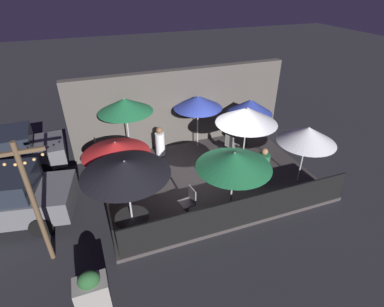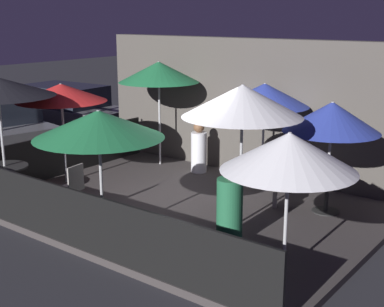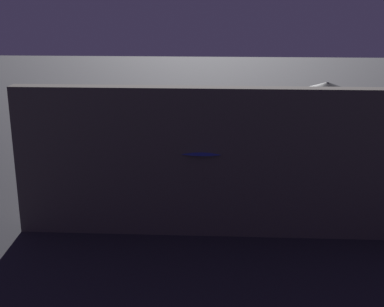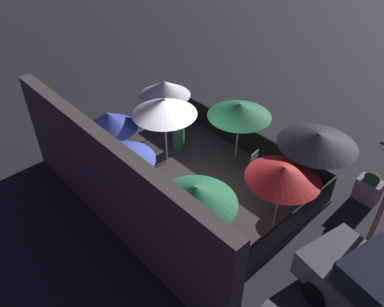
{
  "view_description": "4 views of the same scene",
  "coord_description": "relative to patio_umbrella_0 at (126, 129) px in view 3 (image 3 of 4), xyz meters",
  "views": [
    {
      "loc": [
        -3.5,
        -7.86,
        6.24
      ],
      "look_at": [
        -0.55,
        0.11,
        1.1
      ],
      "focal_mm": 28.0,
      "sensor_mm": 36.0,
      "label": 1
    },
    {
      "loc": [
        5.97,
        -7.56,
        3.65
      ],
      "look_at": [
        0.09,
        0.11,
        1.14
      ],
      "focal_mm": 50.0,
      "sensor_mm": 36.0,
      "label": 2
    },
    {
      "loc": [
        0.09,
        13.34,
        4.97
      ],
      "look_at": [
        0.78,
        0.26,
        1.01
      ],
      "focal_mm": 50.0,
      "sensor_mm": 36.0,
      "label": 3
    },
    {
      "loc": [
        -6.69,
        6.09,
        8.01
      ],
      "look_at": [
        -0.03,
        -0.03,
        1.21
      ],
      "focal_mm": 35.0,
      "sensor_mm": 36.0,
      "label": 4
    }
  ],
  "objects": [
    {
      "name": "patio_umbrella_7",
      "position": [
        -1.82,
        0.79,
        0.14
      ],
      "size": [
        1.88,
        1.88,
        2.17
      ],
      "color": "#B2B2B7",
      "rests_on": "patio_deck"
    },
    {
      "name": "building_wall",
      "position": [
        -2.27,
        1.45,
        -0.32
      ],
      "size": [
        8.68,
        0.36,
        3.16
      ],
      "color": "#4C4742",
      "rests_on": "ground_plane"
    },
    {
      "name": "patio_umbrella_3",
      "position": [
        0.54,
        -2.64,
        -0.02
      ],
      "size": [
        1.85,
        1.85,
        2.03
      ],
      "color": "#B2B2B7",
      "rests_on": "patio_deck"
    },
    {
      "name": "patio_deck",
      "position": [
        -2.27,
        -1.34,
        -1.84
      ],
      "size": [
        7.08,
        5.12,
        0.12
      ],
      "color": "#383333",
      "rests_on": "ground_plane"
    },
    {
      "name": "planter_box",
      "position": [
        -6.41,
        -4.79,
        -1.43
      ],
      "size": [
        0.71,
        0.49,
        1.03
      ],
      "color": "gray",
      "rests_on": "ground_plane"
    },
    {
      "name": "patio_umbrella_4",
      "position": [
        -2.4,
        -3.33,
        0.11
      ],
      "size": [
        2.06,
        2.06,
        2.11
      ],
      "color": "#B2B2B7",
      "rests_on": "patio_deck"
    },
    {
      "name": "patio_umbrella_0",
      "position": [
        0.0,
        0.0,
        0.0
      ],
      "size": [
        1.74,
        1.74,
        2.06
      ],
      "color": "#B2B2B7",
      "rests_on": "patio_deck"
    },
    {
      "name": "patio_umbrella_6",
      "position": [
        -4.58,
        0.62,
        0.46
      ],
      "size": [
        1.91,
        1.91,
        2.48
      ],
      "color": "#B2B2B7",
      "rests_on": "patio_deck"
    },
    {
      "name": "patio_umbrella_1",
      "position": [
        -5.22,
        -3.23,
        0.46
      ],
      "size": [
        2.14,
        2.14,
        2.42
      ],
      "color": "#B2B2B7",
      "rests_on": "patio_deck"
    },
    {
      "name": "dining_table_1",
      "position": [
        -5.22,
        -3.23,
        -1.22
      ],
      "size": [
        0.89,
        0.89,
        0.7
      ],
      "color": "black",
      "rests_on": "patio_deck"
    },
    {
      "name": "patio_chair_1",
      "position": [
        -0.92,
        -0.4,
        -1.28
      ],
      "size": [
        0.53,
        0.53,
        0.92
      ],
      "rotation": [
        0.0,
        0.0,
        0.41
      ],
      "color": "gray",
      "rests_on": "patio_deck"
    },
    {
      "name": "patio_umbrella_2",
      "position": [
        -5.26,
        -1.73,
        0.18
      ],
      "size": [
        1.91,
        1.91,
        2.14
      ],
      "color": "#B2B2B7",
      "rests_on": "patio_deck"
    },
    {
      "name": "dining_table_0",
      "position": [
        0.0,
        0.0,
        -1.21
      ],
      "size": [
        0.92,
        0.92,
        0.71
      ],
      "color": "black",
      "rests_on": "patio_deck"
    },
    {
      "name": "fence_side_left",
      "position": [
        -5.76,
        -1.34,
        -1.31
      ],
      "size": [
        0.05,
        4.92,
        0.95
      ],
      "color": "black",
      "rests_on": "patio_deck"
    },
    {
      "name": "patron_0",
      "position": [
        -3.43,
        0.65,
        -1.24
      ],
      "size": [
        0.42,
        0.42,
        1.19
      ],
      "rotation": [
        0.0,
        0.0,
        6.11
      ],
      "color": "silver",
      "rests_on": "patio_deck"
    },
    {
      "name": "patio_umbrella_5",
      "position": [
        -0.98,
        -1.42,
        0.37
      ],
      "size": [
        2.05,
        2.05,
        2.43
      ],
      "color": "#B2B2B7",
      "rests_on": "patio_deck"
    },
    {
      "name": "patio_chair_0",
      "position": [
        -3.56,
        -2.99,
        -1.25
      ],
      "size": [
        0.45,
        0.45,
        0.96
      ],
      "rotation": [
        0.0,
        0.0,
        -3.0
      ],
      "color": "gray",
      "rests_on": "patio_deck"
    },
    {
      "name": "ground_plane",
      "position": [
        -2.27,
        -1.34,
        -1.9
      ],
      "size": [
        60.0,
        60.0,
        0.0
      ],
      "primitive_type": "plane",
      "color": "#26262B"
    },
    {
      "name": "patron_1",
      "position": [
        -0.67,
        -2.22,
        -1.22
      ],
      "size": [
        0.55,
        0.55,
        1.27
      ],
      "rotation": [
        0.0,
        0.0,
        5.88
      ],
      "color": "#236642",
      "rests_on": "patio_deck"
    },
    {
      "name": "fence_front",
      "position": [
        -2.27,
        -3.86,
        -1.31
      ],
      "size": [
        6.88,
        0.05,
        0.95
      ],
      "color": "black",
      "rests_on": "patio_deck"
    }
  ]
}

